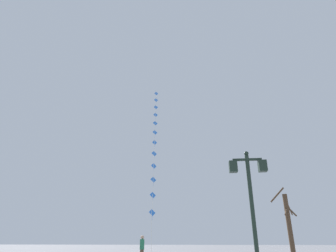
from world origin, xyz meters
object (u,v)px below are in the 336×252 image
at_px(kite_flyer, 142,249).
at_px(bare_tree, 289,226).
at_px(kite_train, 155,143).
at_px(twin_lantern_lamp_post, 250,189).

xyz_separation_m(kite_flyer, bare_tree, (9.41, 1.00, 1.40)).
bearing_deg(kite_train, bare_tree, -34.18).
bearing_deg(twin_lantern_lamp_post, kite_train, 109.85).
bearing_deg(bare_tree, kite_train, 145.82).
distance_m(twin_lantern_lamp_post, bare_tree, 10.69).
xyz_separation_m(kite_train, kite_flyer, (0.55, -7.77, -9.67)).
distance_m(kite_train, kite_flyer, 12.42).
bearing_deg(kite_train, twin_lantern_lamp_post, -70.15).
bearing_deg(bare_tree, twin_lantern_lamp_post, -111.74).
bearing_deg(kite_flyer, twin_lantern_lamp_post, -152.95).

